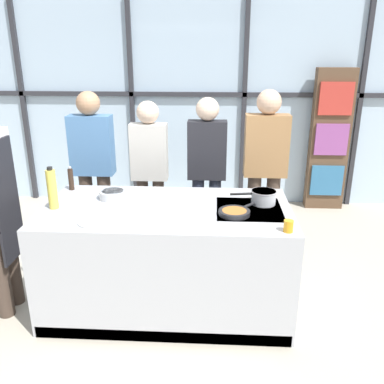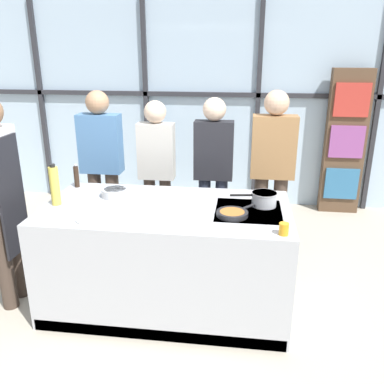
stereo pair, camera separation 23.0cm
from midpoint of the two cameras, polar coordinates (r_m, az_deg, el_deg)
name	(u,v)px [view 2 (the right image)]	position (r m, az deg, el deg)	size (l,w,h in m)	color
ground_plane	(168,302)	(3.73, -1.52, -15.18)	(18.00, 18.00, 0.00)	#BCB29E
back_window_wall	(201,104)	(5.72, 2.50, 12.23)	(6.40, 0.10, 2.80)	silver
bookshelf	(345,143)	(5.77, 21.76, 6.38)	(0.51, 0.19, 1.90)	brown
demo_island	(167,256)	(3.49, -1.57, -9.06)	(2.01, 1.03, 0.91)	#B7BABF
chef	(0,190)	(3.58, -23.75, 0.26)	(0.25, 0.41, 1.80)	#47382D
spectator_far_left	(102,161)	(4.45, -11.12, 4.29)	(0.44, 0.24, 1.73)	#47382D
spectator_center_left	(157,166)	(4.31, -3.45, 3.63)	(0.38, 0.23, 1.63)	#47382D
spectator_center_right	(213,166)	(4.24, 4.58, 3.58)	(0.40, 0.23, 1.67)	#232838
spectator_far_right	(272,165)	(4.24, 12.76, 3.68)	(0.44, 0.25, 1.75)	#47382D
frying_pan	(233,213)	(3.15, 7.85, -2.99)	(0.34, 0.37, 0.04)	#232326
saucepan	(264,199)	(3.37, 11.99, -0.94)	(0.38, 0.21, 0.11)	silver
white_plate	(91,219)	(3.11, -11.93, -3.76)	(0.22, 0.22, 0.01)	white
mixing_bowl	(115,192)	(3.56, -8.95, -0.05)	(0.23, 0.23, 0.07)	silver
oil_bottle	(55,186)	(3.44, -16.91, 0.84)	(0.08, 0.08, 0.34)	#E0CC4C
pepper_grinder	(76,176)	(3.86, -14.29, 2.14)	(0.05, 0.05, 0.22)	#332319
juice_glass_near	(284,229)	(2.90, 15.02, -5.06)	(0.07, 0.07, 0.09)	orange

